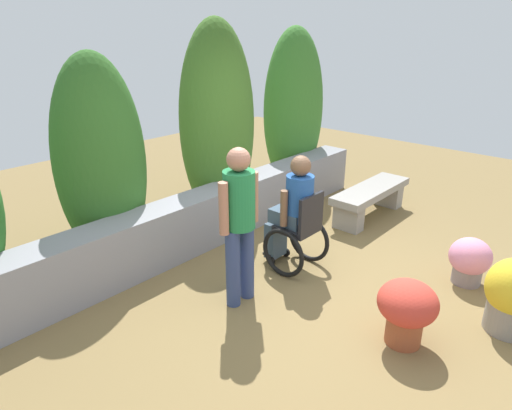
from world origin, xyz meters
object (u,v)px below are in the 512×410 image
Objects in this scene: flower_pot_purple_near at (470,260)px; stone_bench at (370,197)px; person_standing_companion at (239,217)px; person_in_wheelchair at (295,217)px; flower_pot_red_accent at (407,308)px.

stone_bench is at bearing 61.17° from flower_pot_purple_near.
person_standing_companion is (-2.79, -0.09, 0.61)m from stone_bench.
person_in_wheelchair is 1.90m from flower_pot_purple_near.
stone_bench is 1.15× the size of person_in_wheelchair.
stone_bench is 1.90m from flower_pot_purple_near.
flower_pot_purple_near is (0.98, -1.60, -0.35)m from person_in_wheelchair.
person_standing_companion is 3.07× the size of flower_pot_purple_near.
stone_bench is 1.92m from person_in_wheelchair.
person_standing_companion reaches higher than flower_pot_purple_near.
flower_pot_red_accent is (-2.31, -1.59, 0.05)m from stone_bench.
flower_pot_red_accent reaches higher than flower_pot_purple_near.
person_standing_companion is at bearing -175.58° from person_in_wheelchair.
person_standing_companion is 1.68m from flower_pot_red_accent.
flower_pot_purple_near is 1.39m from flower_pot_red_accent.
person_standing_companion is at bearing 139.78° from flower_pot_purple_near.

